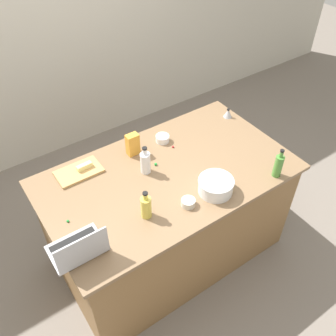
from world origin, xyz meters
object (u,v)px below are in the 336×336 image
object	(u,v)px
candy_bag	(133,144)
laptop	(79,249)
bottle_vinegar	(145,162)
ramekin_small	(162,139)
bottle_oil	(146,207)
butter_stick_left	(84,166)
ramekin_medium	(188,202)
cutting_board	(79,172)
mixing_bowl_large	(216,185)
kitchen_timer	(228,113)
bottle_olive	(278,165)

from	to	relation	value
candy_bag	laptop	bearing A→B (deg)	-140.03
bottle_vinegar	ramekin_small	distance (m)	0.36
bottle_oil	candy_bag	bearing A→B (deg)	67.12
butter_stick_left	candy_bag	size ratio (longest dim) A/B	0.65
bottle_oil	candy_bag	xyz separation A→B (m)	(0.23, 0.55, 0.00)
ramekin_medium	ramekin_small	bearing A→B (deg)	70.20
bottle_oil	candy_bag	distance (m)	0.60
cutting_board	bottle_vinegar	bearing A→B (deg)	-32.95
mixing_bowl_large	butter_stick_left	bearing A→B (deg)	132.63
ramekin_small	candy_bag	xyz separation A→B (m)	(-0.26, 0.00, 0.06)
mixing_bowl_large	candy_bag	xyz separation A→B (m)	(-0.25, 0.64, 0.03)
ramekin_small	bottle_vinegar	bearing A→B (deg)	-142.98
laptop	butter_stick_left	distance (m)	0.69
cutting_board	ramekin_small	size ratio (longest dim) A/B	3.04
ramekin_small	kitchen_timer	world-z (taller)	kitchen_timer
cutting_board	butter_stick_left	world-z (taller)	butter_stick_left
bottle_vinegar	butter_stick_left	distance (m)	0.43
bottle_olive	bottle_oil	world-z (taller)	bottle_olive
laptop	candy_bag	size ratio (longest dim) A/B	1.82
butter_stick_left	ramekin_medium	size ratio (longest dim) A/B	1.20
mixing_bowl_large	bottle_olive	size ratio (longest dim) A/B	1.05
bottle_oil	candy_bag	world-z (taller)	bottle_oil
laptop	butter_stick_left	size ratio (longest dim) A/B	2.82
bottle_olive	ramekin_medium	xyz separation A→B (m)	(-0.66, 0.12, -0.07)
bottle_vinegar	ramekin_small	world-z (taller)	bottle_vinegar
mixing_bowl_large	ramekin_small	bearing A→B (deg)	89.30
ramekin_small	laptop	bearing A→B (deg)	-148.66
cutting_board	ramekin_medium	bearing A→B (deg)	-56.22
cutting_board	mixing_bowl_large	bearing A→B (deg)	-45.33
butter_stick_left	kitchen_timer	world-z (taller)	kitchen_timer
bottle_vinegar	candy_bag	world-z (taller)	bottle_vinegar
candy_bag	bottle_olive	bearing A→B (deg)	-47.50
butter_stick_left	ramekin_medium	distance (m)	0.78
cutting_board	butter_stick_left	distance (m)	0.05
bottle_vinegar	cutting_board	world-z (taller)	bottle_vinegar
bottle_vinegar	ramekin_small	size ratio (longest dim) A/B	2.09
bottle_olive	butter_stick_left	size ratio (longest dim) A/B	2.05
laptop	butter_stick_left	bearing A→B (deg)	62.59
cutting_board	kitchen_timer	bearing A→B (deg)	-3.37
bottle_vinegar	bottle_oil	distance (m)	0.40
mixing_bowl_large	ramekin_small	distance (m)	0.64
mixing_bowl_large	candy_bag	distance (m)	0.68
bottle_olive	ramekin_small	world-z (taller)	bottle_olive
mixing_bowl_large	ramekin_medium	bearing A→B (deg)	178.60
bottle_vinegar	ramekin_small	xyz separation A→B (m)	(0.28, 0.21, -0.06)
cutting_board	kitchen_timer	xyz separation A→B (m)	(1.30, -0.08, 0.03)
laptop	bottle_oil	size ratio (longest dim) A/B	1.52
ramekin_medium	kitchen_timer	size ratio (longest dim) A/B	1.19
butter_stick_left	laptop	bearing A→B (deg)	-117.41
cutting_board	laptop	bearing A→B (deg)	-113.95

